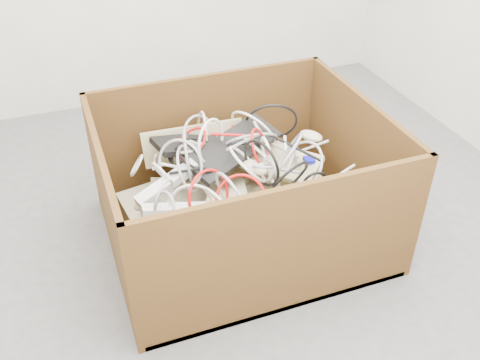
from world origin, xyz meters
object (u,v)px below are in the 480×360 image
object	(u,v)px
power_strip_left	(167,183)
power_strip_right	(179,210)
cardboard_box	(238,210)
vga_plug	(309,160)

from	to	relation	value
power_strip_left	power_strip_right	world-z (taller)	power_strip_left
power_strip_left	power_strip_right	xyz separation A→B (m)	(0.01, -0.13, -0.04)
cardboard_box	vga_plug	bearing A→B (deg)	-7.21
cardboard_box	power_strip_left	distance (m)	0.38
power_strip_right	power_strip_left	bearing A→B (deg)	99.43
power_strip_right	vga_plug	world-z (taller)	vga_plug
cardboard_box	vga_plug	xyz separation A→B (m)	(0.31, -0.04, 0.22)
power_strip_left	vga_plug	world-z (taller)	power_strip_left
cardboard_box	power_strip_left	world-z (taller)	cardboard_box
cardboard_box	power_strip_right	world-z (taller)	cardboard_box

